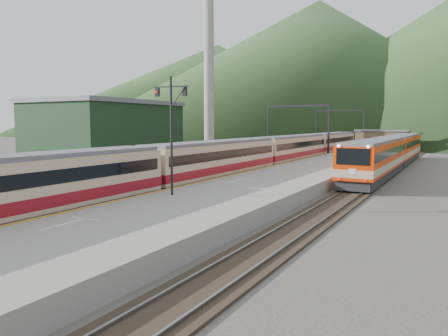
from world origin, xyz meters
The scene contains 16 objects.
track_main centered at (0.00, 40.00, 0.07)m, with size 2.60×200.00×0.23m.
track_far centered at (-5.00, 40.00, 0.07)m, with size 2.60×200.00×0.23m.
track_second centered at (11.50, 40.00, 0.07)m, with size 2.60×200.00×0.23m.
platform centered at (5.60, 38.00, 0.50)m, with size 8.00×100.00×1.00m, color gray.
gantry_near centered at (-2.85, 55.00, 5.59)m, with size 9.55×0.25×8.00m.
gantry_far centered at (-2.85, 80.00, 5.59)m, with size 9.55×0.25×8.00m.
warehouse centered at (-28.00, 42.00, 4.32)m, with size 14.50×20.50×8.60m.
smokestack centered at (-22.00, 62.00, 15.00)m, with size 1.80×1.80×30.00m, color #9E998E.
station_shed centered at (5.60, 78.00, 2.57)m, with size 9.40×4.40×3.10m.
hill_a centered at (-40.00, 190.00, 30.00)m, with size 180.00×180.00×60.00m, color #324E23.
hill_d centered at (-120.00, 240.00, 27.50)m, with size 200.00×200.00×55.00m, color #324E23.
main_train centered at (0.00, 35.53, 1.93)m, with size 2.78×76.32×3.40m.
second_train centered at (11.50, 45.80, 2.03)m, with size 2.94×40.08×3.59m.
signal_mast centered at (3.43, 14.40, 5.25)m, with size 2.19×0.42×6.96m.
short_signal_b centered at (-2.66, 31.46, 1.46)m, with size 0.23×0.17×2.27m.
short_signal_c centered at (-7.44, 13.53, 1.46)m, with size 0.24×0.18×2.27m.
Camera 1 is at (18.39, -6.65, 5.23)m, focal length 35.00 mm.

